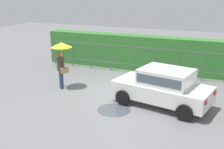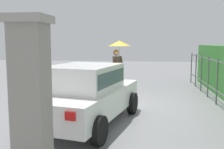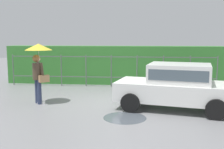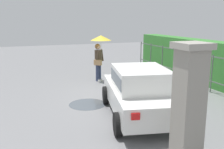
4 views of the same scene
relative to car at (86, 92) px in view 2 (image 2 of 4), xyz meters
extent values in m
plane|color=slate|center=(-2.18, 0.77, -0.80)|extent=(40.00, 40.00, 0.00)
cube|color=white|center=(-0.06, 0.01, -0.22)|extent=(3.96, 2.39, 0.60)
cube|color=white|center=(0.09, -0.02, 0.38)|extent=(2.16, 1.81, 0.60)
cube|color=#4C5B66|center=(0.09, -0.02, 0.40)|extent=(2.02, 1.80, 0.33)
cylinder|color=black|center=(-1.46, -0.54, -0.50)|extent=(0.62, 0.30, 0.60)
cylinder|color=black|center=(-1.10, 1.10, -0.50)|extent=(0.62, 0.30, 0.60)
cylinder|color=black|center=(0.98, -1.07, -0.50)|extent=(0.62, 0.30, 0.60)
cylinder|color=black|center=(1.34, 0.57, -0.50)|extent=(0.62, 0.30, 0.60)
cube|color=red|center=(1.64, -0.92, -0.07)|extent=(0.10, 0.21, 0.16)
cube|color=red|center=(1.88, 0.15, -0.07)|extent=(0.10, 0.21, 0.16)
cylinder|color=#2D3856|center=(-4.79, 0.31, -0.37)|extent=(0.15, 0.15, 0.86)
cylinder|color=#2D3856|center=(-4.66, 0.16, -0.37)|extent=(0.15, 0.15, 0.86)
cube|color=white|center=(-4.75, 0.35, -0.76)|extent=(0.26, 0.10, 0.08)
cube|color=white|center=(-4.61, 0.21, -0.76)|extent=(0.26, 0.10, 0.08)
cylinder|color=#473828|center=(-4.72, 0.24, 0.35)|extent=(0.34, 0.34, 0.58)
sphere|color=#DBAD89|center=(-4.72, 0.24, 0.78)|extent=(0.22, 0.22, 0.22)
sphere|color=olive|center=(-4.75, 0.22, 0.80)|extent=(0.25, 0.25, 0.25)
cylinder|color=#473828|center=(-4.82, 0.45, 0.37)|extent=(0.22, 0.23, 0.56)
cylinder|color=#473828|center=(-4.52, 0.13, 0.37)|extent=(0.22, 0.23, 0.56)
cylinder|color=#B2B2B7|center=(-4.71, 0.36, 0.69)|extent=(0.02, 0.02, 0.77)
cone|color=yellow|center=(-4.71, 0.36, 1.19)|extent=(0.94, 0.94, 0.23)
cube|color=tan|center=(-4.46, 0.13, 0.11)|extent=(0.36, 0.35, 0.24)
cube|color=gray|center=(2.57, -0.24, 0.35)|extent=(0.48, 0.48, 2.30)
cube|color=#9E998E|center=(2.57, -0.24, 1.56)|extent=(0.60, 0.60, 0.12)
cylinder|color=#59605B|center=(-7.36, 3.77, -0.05)|extent=(0.05, 0.05, 1.50)
cylinder|color=#59605B|center=(-6.15, 3.77, -0.05)|extent=(0.05, 0.05, 1.50)
cylinder|color=#59605B|center=(-4.94, 3.77, -0.05)|extent=(0.05, 0.05, 1.50)
cylinder|color=#59605B|center=(-3.72, 3.77, -0.05)|extent=(0.05, 0.05, 1.50)
cylinder|color=#59605B|center=(-2.51, 3.77, -0.05)|extent=(0.05, 0.05, 1.50)
cube|color=#59605B|center=(-2.51, 3.77, 0.62)|extent=(9.70, 0.03, 0.04)
cube|color=#59605B|center=(-2.51, 3.77, -0.35)|extent=(9.70, 0.03, 0.04)
cylinder|color=#4C545B|center=(-1.59, -1.15, -0.80)|extent=(1.26, 1.26, 0.00)
camera|label=1|loc=(2.04, -10.35, 3.63)|focal=45.79mm
camera|label=2|loc=(6.23, 1.45, 1.21)|focal=41.85mm
camera|label=3|loc=(-1.20, -8.63, 1.50)|focal=42.62mm
camera|label=4|loc=(6.46, -3.29, 2.04)|focal=41.15mm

